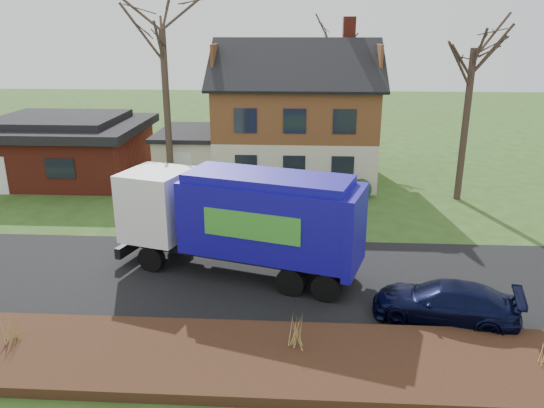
{
  "coord_description": "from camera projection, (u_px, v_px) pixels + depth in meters",
  "views": [
    {
      "loc": [
        2.47,
        -17.49,
        8.68
      ],
      "look_at": [
        1.27,
        2.5,
        1.98
      ],
      "focal_mm": 35.0,
      "sensor_mm": 36.0,
      "label": 1
    }
  ],
  "objects": [
    {
      "name": "road",
      "position": [
        233.0,
        276.0,
        19.45
      ],
      "size": [
        80.0,
        7.0,
        0.02
      ],
      "primitive_type": "cube",
      "color": "black",
      "rests_on": "ground"
    },
    {
      "name": "main_house",
      "position": [
        287.0,
        110.0,
        31.26
      ],
      "size": [
        12.95,
        8.95,
        9.26
      ],
      "color": "beige",
      "rests_on": "ground"
    },
    {
      "name": "grass_clump_mid",
      "position": [
        297.0,
        332.0,
        14.48
      ],
      "size": [
        0.34,
        0.28,
        0.95
      ],
      "color": "#A18B47",
      "rests_on": "mulch_verge"
    },
    {
      "name": "navy_wagon",
      "position": [
        445.0,
        303.0,
        16.29
      ],
      "size": [
        4.68,
        2.8,
        1.27
      ],
      "primitive_type": "imported",
      "rotation": [
        0.0,
        0.0,
        -1.82
      ],
      "color": "black",
      "rests_on": "ground"
    },
    {
      "name": "ground",
      "position": [
        233.0,
        276.0,
        19.45
      ],
      "size": [
        120.0,
        120.0,
        0.0
      ],
      "primitive_type": "plane",
      "color": "#2F4918",
      "rests_on": "ground"
    },
    {
      "name": "tree_back",
      "position": [
        332.0,
        26.0,
        36.92
      ],
      "size": [
        3.31,
        3.31,
        10.48
      ],
      "color": "#402F26",
      "rests_on": "ground"
    },
    {
      "name": "silver_sedan",
      "position": [
        237.0,
        213.0,
        23.46
      ],
      "size": [
        5.39,
        2.42,
        1.72
      ],
      "primitive_type": "imported",
      "rotation": [
        0.0,
        0.0,
        1.45
      ],
      "color": "#B5B9BD",
      "rests_on": "ground"
    },
    {
      "name": "mulch_verge",
      "position": [
        208.0,
        358.0,
        14.39
      ],
      "size": [
        80.0,
        3.5,
        0.3
      ],
      "primitive_type": "cube",
      "color": "black",
      "rests_on": "ground"
    },
    {
      "name": "garbage_truck",
      "position": [
        243.0,
        216.0,
        18.98
      ],
      "size": [
        9.36,
        4.93,
        3.88
      ],
      "rotation": [
        0.0,
        0.0,
        -0.29
      ],
      "color": "black",
      "rests_on": "ground"
    },
    {
      "name": "tree_front_west",
      "position": [
        160.0,
        3.0,
        26.08
      ],
      "size": [
        4.01,
        4.01,
        11.91
      ],
      "color": "#403226",
      "rests_on": "ground"
    },
    {
      "name": "tree_front_east",
      "position": [
        477.0,
        21.0,
        25.37
      ],
      "size": [
        3.97,
        3.97,
        11.04
      ],
      "color": "#3E2D25",
      "rests_on": "ground"
    },
    {
      "name": "ranch_house",
      "position": [
        63.0,
        147.0,
        31.87
      ],
      "size": [
        9.8,
        8.2,
        3.7
      ],
      "color": "maroon",
      "rests_on": "ground"
    },
    {
      "name": "grass_clump_west",
      "position": [
        10.0,
        328.0,
        14.76
      ],
      "size": [
        0.32,
        0.26,
        0.84
      ],
      "color": "#A08C46",
      "rests_on": "mulch_verge"
    }
  ]
}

